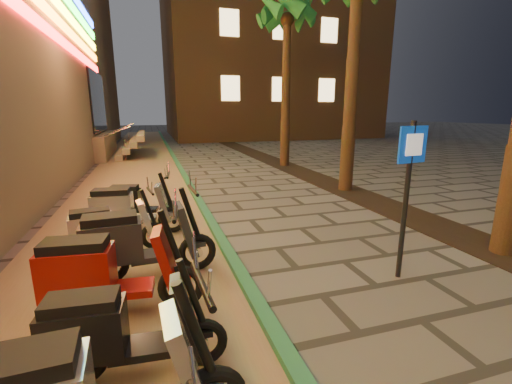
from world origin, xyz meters
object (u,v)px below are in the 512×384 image
object	(u,v)px
scooter_11	(136,201)
scooter_8	(134,242)
scooter_10	(127,209)
scooter_6	(115,331)
scooter_9	(108,229)
scooter_7	(104,273)
pedestrian_sign	(409,179)

from	to	relation	value
scooter_11	scooter_8	bearing A→B (deg)	-76.20
scooter_8	scooter_10	distance (m)	1.95
scooter_11	scooter_6	bearing A→B (deg)	-77.96
scooter_9	scooter_6	bearing A→B (deg)	-92.53
scooter_7	scooter_9	world-z (taller)	scooter_7
scooter_7	scooter_9	size ratio (longest dim) A/B	1.17
scooter_8	scooter_10	bearing A→B (deg)	92.16
scooter_6	scooter_11	xyz separation A→B (m)	(0.04, 4.72, -0.02)
pedestrian_sign	scooter_6	distance (m)	3.98
scooter_8	scooter_11	distance (m)	2.80
pedestrian_sign	scooter_8	distance (m)	3.90
scooter_8	scooter_9	bearing A→B (deg)	110.92
pedestrian_sign	scooter_10	bearing A→B (deg)	134.30
scooter_9	scooter_10	distance (m)	0.99
scooter_6	scooter_9	xyz separation A→B (m)	(-0.35, 2.91, -0.01)
pedestrian_sign	scooter_10	size ratio (longest dim) A/B	1.29
pedestrian_sign	scooter_7	bearing A→B (deg)	169.20
pedestrian_sign	scooter_7	world-z (taller)	pedestrian_sign
scooter_7	scooter_11	xyz separation A→B (m)	(0.24, 3.64, -0.10)
scooter_11	scooter_7	bearing A→B (deg)	-81.24
pedestrian_sign	scooter_9	xyz separation A→B (m)	(-4.10, 2.03, -0.98)
scooter_8	scooter_6	bearing A→B (deg)	-96.65
pedestrian_sign	scooter_11	bearing A→B (deg)	126.10
scooter_6	scooter_11	size ratio (longest dim) A/B	1.05
scooter_10	scooter_11	world-z (taller)	scooter_10
scooter_6	scooter_9	distance (m)	2.93
scooter_6	pedestrian_sign	bearing A→B (deg)	17.67
pedestrian_sign	scooter_10	distance (m)	4.95
scooter_7	pedestrian_sign	bearing A→B (deg)	3.31
scooter_8	scooter_11	world-z (taller)	scooter_8
scooter_6	scooter_10	size ratio (longest dim) A/B	0.90
pedestrian_sign	scooter_9	distance (m)	4.68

